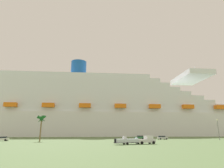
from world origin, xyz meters
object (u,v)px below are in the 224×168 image
(pickup_truck, at_px, (146,140))
(parked_car_silver_sedan, at_px, (162,138))
(street_lamp, at_px, (218,126))
(parked_car_green_wagon, at_px, (140,137))
(parked_car_white_van, at_px, (2,139))
(cruise_ship, at_px, (115,112))
(palm_tree, at_px, (41,120))
(small_boat_on_trailer, at_px, (129,141))

(pickup_truck, bearing_deg, parked_car_silver_sedan, 57.31)
(pickup_truck, relative_size, street_lamp, 0.70)
(parked_car_green_wagon, distance_m, parked_car_white_van, 57.93)
(cruise_ship, relative_size, parked_car_white_van, 53.83)
(street_lamp, xyz_separation_m, parked_car_white_van, (-83.56, 11.09, -4.60))
(parked_car_green_wagon, bearing_deg, palm_tree, -162.74)
(palm_tree, height_order, street_lamp, palm_tree)
(parked_car_white_van, bearing_deg, street_lamp, -7.56)
(pickup_truck, distance_m, parked_car_green_wagon, 38.77)
(cruise_ship, xyz_separation_m, small_boat_on_trailer, (-16.47, -96.50, -17.25))
(parked_car_green_wagon, bearing_deg, small_boat_on_trailer, -112.87)
(parked_car_white_van, bearing_deg, palm_tree, -15.45)
(cruise_ship, bearing_deg, parked_car_white_van, -130.34)
(palm_tree, height_order, parked_car_white_van, palm_tree)
(cruise_ship, relative_size, street_lamp, 30.31)
(small_boat_on_trailer, height_order, parked_car_silver_sedan, small_boat_on_trailer)
(parked_car_silver_sedan, xyz_separation_m, parked_car_white_van, (-64.66, -0.81, 0.00))
(cruise_ship, xyz_separation_m, parked_car_white_van, (-57.45, -67.65, -17.38))
(cruise_ship, xyz_separation_m, parked_car_silver_sedan, (7.21, -66.84, -17.38))
(parked_car_green_wagon, height_order, parked_car_white_van, same)
(pickup_truck, distance_m, parked_car_silver_sedan, 33.94)
(parked_car_silver_sedan, distance_m, parked_car_green_wagon, 11.47)
(parked_car_silver_sedan, height_order, parked_car_white_van, same)
(cruise_ship, distance_m, small_boat_on_trailer, 99.41)
(cruise_ship, relative_size, palm_tree, 27.13)
(cruise_ship, xyz_separation_m, parked_car_green_wagon, (-0.30, -58.17, -17.37))
(pickup_truck, bearing_deg, street_lamp, 24.11)
(small_boat_on_trailer, distance_m, parked_car_green_wagon, 41.60)
(small_boat_on_trailer, distance_m, parked_car_white_van, 50.12)
(pickup_truck, distance_m, small_boat_on_trailer, 5.46)
(small_boat_on_trailer, distance_m, palm_tree, 37.25)
(parked_car_silver_sedan, bearing_deg, pickup_truck, -122.69)
(cruise_ship, relative_size, pickup_truck, 43.21)
(street_lamp, distance_m, parked_car_white_van, 84.42)
(pickup_truck, bearing_deg, palm_tree, 143.49)
(palm_tree, relative_size, parked_car_green_wagon, 1.91)
(cruise_ship, height_order, parked_car_green_wagon, cruise_ship)
(small_boat_on_trailer, relative_size, parked_car_silver_sedan, 1.87)
(palm_tree, height_order, parked_car_green_wagon, palm_tree)
(pickup_truck, distance_m, street_lamp, 41.03)
(cruise_ship, height_order, small_boat_on_trailer, cruise_ship)
(cruise_ship, distance_m, pickup_truck, 97.57)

